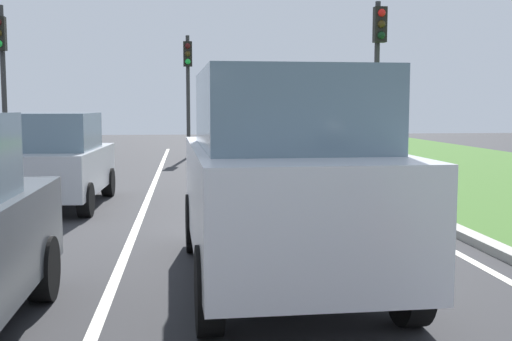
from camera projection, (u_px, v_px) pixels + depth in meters
ground_plane at (182, 206)px, 12.15m from camera, size 60.00×60.00×0.00m
lane_line_center at (145, 206)px, 12.07m from camera, size 0.12×32.00×0.01m
lane_line_right_edge at (364, 202)px, 12.54m from camera, size 0.12×32.00×0.01m
curb_right at (388, 199)px, 12.59m from camera, size 0.24×48.00×0.12m
car_suv_ahead at (281, 176)px, 6.78m from camera, size 2.07×4.55×2.28m
car_hatchback_far at (56, 161)px, 11.93m from camera, size 1.83×3.75×1.78m
traffic_light_near_right at (378, 58)px, 16.41m from camera, size 0.32×0.50×4.61m
traffic_light_overhead_left at (2, 62)px, 17.05m from camera, size 0.32×0.50×4.62m
traffic_light_far_median at (188, 75)px, 23.13m from camera, size 0.32×0.50×4.48m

